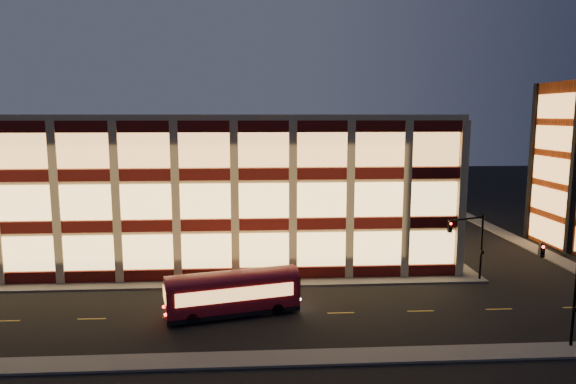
{
  "coord_description": "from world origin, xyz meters",
  "views": [
    {
      "loc": [
        3.88,
        -41.74,
        14.49
      ],
      "look_at": [
        6.96,
        8.0,
        6.96
      ],
      "focal_mm": 32.0,
      "sensor_mm": 36.0,
      "label": 1
    }
  ],
  "objects": [
    {
      "name": "traffic_signal_far",
      "position": [
        22.21,
        0.24,
        4.11
      ],
      "size": [
        3.79,
        1.87,
        6.0
      ],
      "color": "black",
      "rests_on": "ground"
    },
    {
      "name": "sidewalk_office_east",
      "position": [
        23.0,
        17.0,
        0.07
      ],
      "size": [
        2.0,
        30.0,
        0.15
      ],
      "primitive_type": "cube",
      "color": "#514F4C",
      "rests_on": "ground"
    },
    {
      "name": "office_building",
      "position": [
        -2.91,
        16.91,
        7.25
      ],
      "size": [
        50.45,
        30.45,
        14.5
      ],
      "color": "tan",
      "rests_on": "ground"
    },
    {
      "name": "sidewalk_near",
      "position": [
        0.0,
        -13.0,
        0.07
      ],
      "size": [
        100.0,
        2.0,
        0.15
      ],
      "primitive_type": "cube",
      "color": "#514F4C",
      "rests_on": "ground"
    },
    {
      "name": "sidewalk_tower_west",
      "position": [
        34.0,
        17.0,
        0.07
      ],
      "size": [
        2.0,
        30.0,
        0.15
      ],
      "primitive_type": "cube",
      "color": "#514F4C",
      "rests_on": "ground"
    },
    {
      "name": "traffic_signal_near",
      "position": [
        23.5,
        -11.03,
        4.13
      ],
      "size": [
        0.32,
        4.45,
        6.0
      ],
      "color": "black",
      "rests_on": "ground"
    },
    {
      "name": "trolley_bus",
      "position": [
        2.07,
        -5.75,
        1.81
      ],
      "size": [
        9.93,
        4.7,
        3.26
      ],
      "rotation": [
        0.0,
        0.0,
        0.25
      ],
      "color": "maroon",
      "rests_on": "ground"
    },
    {
      "name": "sidewalk_office_south",
      "position": [
        -3.0,
        1.0,
        0.07
      ],
      "size": [
        54.0,
        2.0,
        0.15
      ],
      "primitive_type": "cube",
      "color": "#514F4C",
      "rests_on": "ground"
    },
    {
      "name": "ground",
      "position": [
        0.0,
        0.0,
        0.0
      ],
      "size": [
        200.0,
        200.0,
        0.0
      ],
      "primitive_type": "plane",
      "color": "black",
      "rests_on": "ground"
    }
  ]
}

